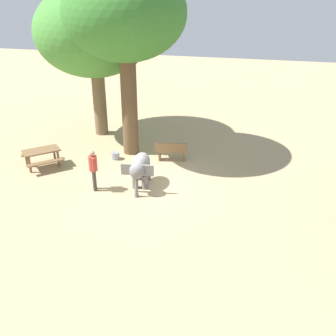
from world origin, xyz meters
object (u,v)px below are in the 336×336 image
Objects in this scene: shade_tree_main at (125,15)px; wooden_bench at (171,151)px; elephant at (140,167)px; person_handler at (93,167)px; shade_tree_secondary at (94,32)px; picnic_table_near at (42,154)px; feed_bucket at (116,156)px.

wooden_bench is at bearing 77.06° from shade_tree_main.
elephant is 1.77m from person_handler.
shade_tree_secondary is at bearing -130.71° from shade_tree_main.
person_handler reaches higher than elephant.
wooden_bench is at bearing 160.49° from elephant.
picnic_table_near is (2.00, -5.21, 0.12)m from wooden_bench.
shade_tree_main is (-3.10, -1.49, 5.21)m from elephant.
shade_tree_secondary is (-5.15, -3.87, 4.29)m from elephant.
person_handler is 0.77× the size of picnic_table_near.
feed_bucket is at bearing -145.96° from elephant.
person_handler is at bearing 21.02° from shade_tree_secondary.
shade_tree_main is 5.54× the size of wooden_bench.
shade_tree_secondary is 6.43m from picnic_table_near.
shade_tree_main is at bearing 173.14° from picnic_table_near.
picnic_table_near is at bearing -9.83° from shade_tree_secondary.
shade_tree_main reaches higher than picnic_table_near.
picnic_table_near is at bearing -51.90° from shade_tree_main.
person_handler reaches higher than feed_bucket.
elephant is 2.71m from wooden_bench.
elephant is 4.70m from picnic_table_near.
wooden_bench is at bearing 27.07° from person_handler.
shade_tree_main is 6.75m from picnic_table_near.
feed_bucket is at bearing 164.53° from picnic_table_near.
wooden_bench is at bearing 156.06° from picnic_table_near.
wooden_bench reaches higher than feed_bucket.
feed_bucket is at bearing 33.25° from shade_tree_secondary.
shade_tree_main is (-3.83, 0.12, 5.07)m from person_handler.
elephant is 1.27× the size of wooden_bench.
wooden_bench is 0.69× the size of picnic_table_near.
picnic_table_near reaches higher than feed_bucket.
elephant is at bearing 127.35° from picnic_table_near.
feed_bucket is at bearing -24.54° from shade_tree_main.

